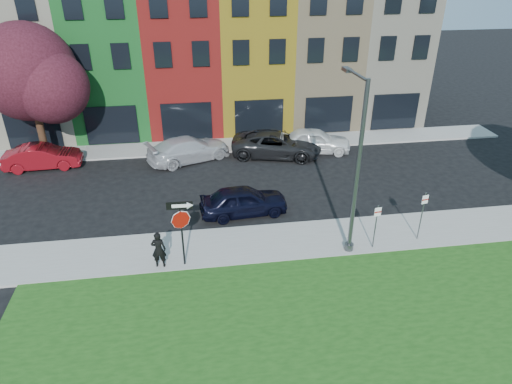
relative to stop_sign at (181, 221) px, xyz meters
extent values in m
plane|color=black|center=(5.37, -1.88, -2.28)|extent=(120.00, 120.00, 0.00)
cube|color=gray|center=(7.37, 1.12, -2.22)|extent=(40.00, 3.00, 0.12)
cube|color=gray|center=(2.37, 13.12, -2.22)|extent=(40.00, 2.40, 0.12)
cube|color=beige|center=(-9.63, 19.32, 2.72)|extent=(5.00, 10.00, 10.00)
cube|color=green|center=(-4.63, 19.32, 2.72)|extent=(5.00, 10.00, 10.00)
cube|color=red|center=(0.37, 19.32, 2.72)|extent=(5.00, 10.00, 10.00)
cube|color=gold|center=(5.37, 19.32, 2.72)|extent=(5.00, 10.00, 10.00)
cube|color=tan|center=(10.37, 19.32, 2.72)|extent=(5.00, 10.00, 10.00)
cube|color=#BBB29E|center=(15.37, 19.32, 2.72)|extent=(5.00, 10.00, 10.00)
cube|color=black|center=(2.87, 14.26, -0.78)|extent=(30.00, 0.12, 2.60)
cylinder|color=black|center=(0.00, 0.02, -0.69)|extent=(0.08, 0.08, 2.95)
cylinder|color=white|center=(0.00, 0.00, 0.05)|extent=(0.82, 0.07, 0.82)
cylinder|color=maroon|center=(0.00, -0.03, 0.05)|extent=(0.78, 0.05, 0.78)
cube|color=black|center=(0.00, 0.00, 0.70)|extent=(1.05, 0.09, 0.34)
cube|color=white|center=(0.00, -0.03, 0.70)|extent=(0.66, 0.05, 0.14)
imported|color=black|center=(-1.01, 0.02, -1.33)|extent=(0.68, 0.51, 1.67)
imported|color=black|center=(3.02, 4.00, -1.53)|extent=(2.57, 4.72, 1.50)
imported|color=maroon|center=(-8.48, 11.25, -1.54)|extent=(2.10, 4.68, 1.48)
imported|color=#BAB9BF|center=(0.40, 11.10, -1.51)|extent=(5.97, 6.86, 1.54)
imported|color=black|center=(6.04, 11.03, -1.48)|extent=(5.49, 7.08, 1.60)
imported|color=white|center=(8.63, 11.30, -1.48)|extent=(3.49, 5.33, 1.59)
cylinder|color=#4C4F52|center=(7.24, 0.02, 1.65)|extent=(0.18, 0.18, 7.63)
cylinder|color=#4C4F52|center=(7.24, 0.02, -2.01)|extent=(0.40, 0.40, 0.30)
cylinder|color=#4C4F52|center=(7.18, 1.02, 5.37)|extent=(0.23, 2.00, 0.12)
cube|color=#4C4F52|center=(7.12, 2.12, 5.32)|extent=(0.28, 0.56, 0.16)
cylinder|color=#4C4F52|center=(8.36, 0.04, -1.09)|extent=(0.05, 0.05, 2.15)
cube|color=white|center=(8.36, 0.01, -0.32)|extent=(0.32, 0.06, 0.42)
cube|color=maroon|center=(8.36, -0.01, -0.32)|extent=(0.32, 0.05, 0.06)
cylinder|color=#4C4F52|center=(10.66, 0.39, -0.95)|extent=(0.05, 0.05, 2.41)
cube|color=white|center=(10.66, 0.36, -0.09)|extent=(0.32, 0.08, 0.42)
cube|color=maroon|center=(10.66, 0.34, -0.09)|extent=(0.32, 0.07, 0.06)
cylinder|color=black|center=(-8.65, 12.60, -0.43)|extent=(0.44, 0.44, 3.47)
sphere|color=black|center=(-8.65, 12.60, 3.30)|extent=(5.70, 5.70, 5.70)
sphere|color=black|center=(-7.23, 11.74, 2.59)|extent=(4.27, 4.27, 4.27)
sphere|color=black|center=(-9.93, 13.60, 2.73)|extent=(3.99, 3.99, 3.99)
sphere|color=black|center=(-8.37, 13.17, 4.30)|extent=(3.42, 3.42, 3.42)
camera|label=1|loc=(0.72, -15.91, 9.67)|focal=32.00mm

